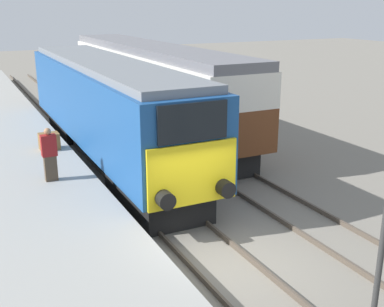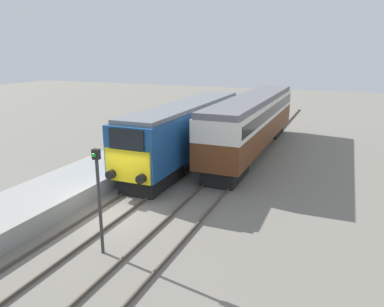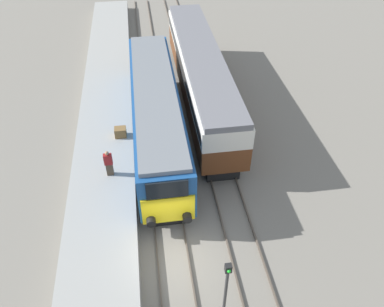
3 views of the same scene
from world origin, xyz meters
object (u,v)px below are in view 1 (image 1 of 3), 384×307
at_px(locomotive, 106,106).
at_px(passenger_carriage, 150,79).
at_px(luggage_crate, 49,141).
at_px(person_on_platform, 50,155).

relative_size(locomotive, passenger_carriage, 0.89).
distance_m(locomotive, luggage_crate, 2.53).
bearing_deg(passenger_carriage, luggage_crate, -143.28).
distance_m(person_on_platform, luggage_crate, 3.42).
height_order(locomotive, person_on_platform, locomotive).
bearing_deg(passenger_carriage, locomotive, -130.33).
height_order(person_on_platform, luggage_crate, person_on_platform).
height_order(passenger_carriage, luggage_crate, passenger_carriage).
height_order(locomotive, luggage_crate, locomotive).
relative_size(person_on_platform, luggage_crate, 2.32).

